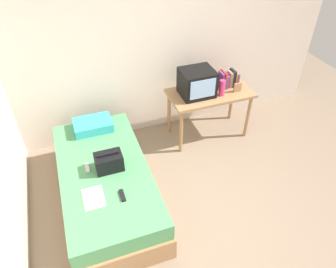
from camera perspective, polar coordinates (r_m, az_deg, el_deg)
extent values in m
plane|color=#84705B|center=(3.76, 7.84, -15.54)|extent=(8.00, 8.00, 0.00)
cube|color=beige|center=(4.40, -2.45, 15.69)|extent=(5.20, 0.10, 2.60)
cube|color=#9E754C|center=(3.89, -10.84, -9.92)|extent=(1.00, 2.00, 0.30)
cube|color=#4C935B|center=(3.70, -11.31, -7.30)|extent=(0.97, 1.94, 0.22)
cube|color=#9E754C|center=(4.47, 7.60, 7.29)|extent=(1.16, 0.60, 0.04)
cylinder|color=#9E754C|center=(4.32, 2.36, 0.39)|extent=(0.05, 0.05, 0.69)
cylinder|color=#9E754C|center=(4.74, 14.16, 3.03)|extent=(0.05, 0.05, 0.69)
cylinder|color=#9E754C|center=(4.68, 0.19, 3.85)|extent=(0.05, 0.05, 0.69)
cylinder|color=#9E754C|center=(5.06, 11.39, 6.07)|extent=(0.05, 0.05, 0.69)
cube|color=black|center=(4.30, 5.21, 9.19)|extent=(0.44, 0.38, 0.36)
cube|color=#8CB2E0|center=(4.14, 6.31, 8.03)|extent=(0.35, 0.01, 0.26)
cylinder|color=#E53372|center=(4.36, 9.68, 8.19)|extent=(0.08, 0.08, 0.22)
cube|color=#7A3D89|center=(4.52, 9.52, 9.53)|extent=(0.03, 0.14, 0.23)
cube|color=#B72D33|center=(4.54, 9.89, 9.64)|extent=(0.03, 0.17, 0.24)
cube|color=#2D5699|center=(4.56, 10.21, 9.40)|extent=(0.03, 0.16, 0.19)
cube|color=#B72D33|center=(4.58, 10.60, 9.46)|extent=(0.03, 0.13, 0.19)
cube|color=gray|center=(4.59, 11.05, 9.71)|extent=(0.04, 0.13, 0.22)
cube|color=black|center=(4.60, 11.51, 9.87)|extent=(0.04, 0.15, 0.24)
cube|color=gold|center=(4.63, 11.85, 9.77)|extent=(0.02, 0.14, 0.21)
cube|color=#7A3D89|center=(4.64, 12.11, 9.72)|extent=(0.02, 0.16, 0.20)
cube|color=#9E754C|center=(4.50, 12.40, 8.17)|extent=(0.11, 0.02, 0.13)
cube|color=#33A8B7|center=(4.17, -13.34, 1.58)|extent=(0.48, 0.33, 0.12)
cube|color=black|center=(3.55, -10.58, -4.94)|extent=(0.30, 0.20, 0.20)
cylinder|color=black|center=(3.47, -10.80, -3.58)|extent=(0.24, 0.02, 0.02)
cube|color=white|center=(3.36, -13.26, -11.10)|extent=(0.21, 0.29, 0.01)
cube|color=black|center=(3.32, -8.22, -10.86)|extent=(0.04, 0.16, 0.02)
cube|color=#B7B7BC|center=(3.66, -14.32, -5.90)|extent=(0.04, 0.14, 0.02)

